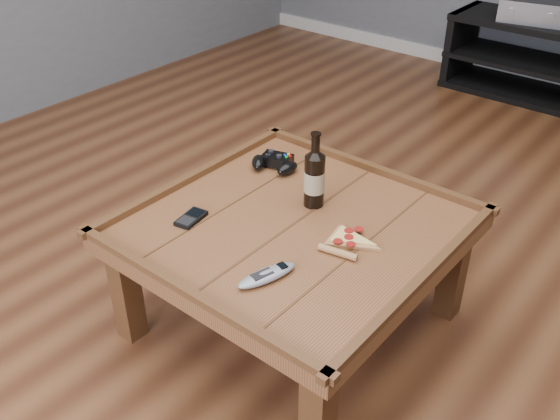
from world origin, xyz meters
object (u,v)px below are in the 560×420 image
Objects in this scene: beer_bottle at (314,177)px; pizza_slice at (347,241)px; coffee_table at (294,238)px; av_receiver at (534,9)px; remote_control at (267,275)px; media_console at (557,65)px; smartphone at (191,218)px; game_controller at (275,163)px.

beer_bottle reaches higher than pizza_slice.
coffee_table is 2.76m from av_receiver.
remote_control reaches higher than pizza_slice.
beer_bottle is at bearing -90.50° from media_console.
av_receiver is (-0.34, 3.03, 0.10)m from remote_control.
av_receiver reaches higher than coffee_table.
remote_control is at bearing -116.00° from pizza_slice.
remote_control is (0.41, -0.08, 0.01)m from smartphone.
media_console is at bearing 67.05° from game_controller.
beer_bottle is at bearing -97.08° from av_receiver.
smartphone is at bearing -174.60° from remote_control.
av_receiver is (-0.22, -0.00, 0.32)m from media_console.
pizza_slice is 2.03× the size of smartphone.
pizza_slice is at bearing 91.19° from remote_control.
smartphone is 2.95m from av_receiver.
av_receiver is at bearing 78.73° from smartphone.
beer_bottle is 0.31m from game_controller.
av_receiver is at bearing 94.58° from coffee_table.
coffee_table is 2.75m from media_console.
media_console is at bearing 89.50° from beer_bottle.
av_receiver reaches higher than remote_control.
pizza_slice is at bearing 14.65° from smartphone.
game_controller is 1.58× the size of smartphone.
beer_bottle reaches higher than remote_control.
media_console reaches higher than smartphone.
pizza_slice is at bearing -41.35° from game_controller.
smartphone is at bearing -102.71° from av_receiver.
remote_control is at bearing -87.73° from media_console.
smartphone is (-0.29, -0.21, 0.07)m from coffee_table.
coffee_table is at bearing -80.84° from beer_bottle.
av_receiver is (0.07, 2.95, 0.11)m from smartphone.
pizza_slice is at bearing -92.59° from av_receiver.
av_receiver is (-0.20, 2.60, 0.01)m from beer_bottle.
pizza_slice is 0.54m from smartphone.
beer_bottle is at bearing 99.16° from coffee_table.
media_console is at bearing 83.45° from pizza_slice.
game_controller is at bearing 144.04° from pizza_slice.
remote_control is at bearing -71.41° from beer_bottle.
smartphone is at bearing -166.16° from pizza_slice.
media_console is 5.47× the size of pizza_slice.
media_console reaches higher than coffee_table.
media_console reaches higher than remote_control.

